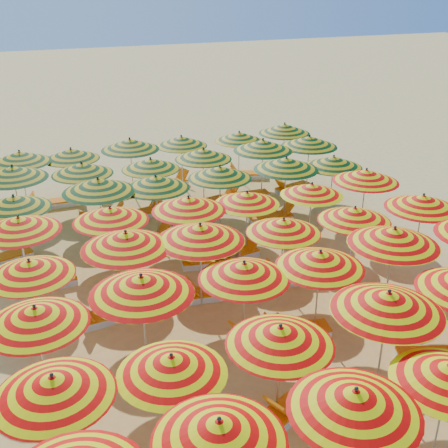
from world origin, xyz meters
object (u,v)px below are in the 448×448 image
(umbrella_29, at_px, (366,176))
(umbrella_39, at_px, (203,154))
(lounger_14, at_px, (235,255))
(umbrella_30, at_px, (14,203))
(umbrella_32, at_px, (156,182))
(lounger_19, at_px, (103,215))
(umbrella_43, at_px, (71,154))
(umbrella_38, at_px, (151,164))
(lounger_21, at_px, (219,200))
(umbrella_42, at_px, (20,157))
(lounger_9, at_px, (111,315))
(umbrella_35, at_px, (334,162))
(lounger_2, at_px, (296,403))
(umbrella_25, at_px, (110,215))
(umbrella_41, at_px, (309,141))
(umbrella_8, at_px, (280,336))
(lounger_28, at_px, (248,174))
(lounger_12, at_px, (46,283))
(umbrella_33, at_px, (220,172))
(lounger_7, at_px, (367,307))
(lounger_13, at_px, (206,261))
(umbrella_36, at_px, (13,172))
(umbrella_45, at_px, (181,141))
(umbrella_31, at_px, (98,185))
(lounger_16, at_px, (118,241))
(lounger_23, at_px, (293,188))
(umbrella_16, at_px, (394,237))
(umbrella_1, at_px, (219,431))
(umbrella_34, at_px, (286,164))
(umbrella_28, at_px, (312,190))
(lounger_26, at_px, (119,192))
(umbrella_9, at_px, (388,302))
(umbrella_23, at_px, (423,202))
(lounger_6, at_px, (296,332))
(lounger_17, at_px, (146,240))
(lounger_20, at_px, (142,214))
(beachgoer_b, at_px, (233,261))
(umbrella_22, at_px, (355,214))
(lounger_22, at_px, (248,196))
(umbrella_20, at_px, (200,233))
(lounger_27, at_px, (171,184))
(umbrella_44, at_px, (130,144))
(lounger_3, at_px, (434,356))
(umbrella_27, at_px, (247,198))
(lounger_25, at_px, (64,202))
(umbrella_18, at_px, (30,268))
(umbrella_2, at_px, (355,401))
(umbrella_47, at_px, (285,129))
(umbrella_7, at_px, (172,365))
(umbrella_40, at_px, (263,145))
(lounger_18, at_px, (271,217))
(umbrella_12, at_px, (36,316))

(umbrella_29, bearing_deg, umbrella_39, 133.99)
(lounger_14, bearing_deg, umbrella_39, 73.65)
(umbrella_30, distance_m, umbrella_32, 4.64)
(lounger_19, bearing_deg, umbrella_43, 117.68)
(umbrella_38, xyz_separation_m, lounger_21, (2.84, 0.13, -1.94))
(umbrella_42, xyz_separation_m, lounger_9, (1.69, -9.10, -2.06))
(umbrella_30, height_order, lounger_19, umbrella_30)
(umbrella_35, relative_size, lounger_2, 1.64)
(umbrella_25, height_order, umbrella_41, umbrella_41)
(umbrella_8, bearing_deg, lounger_28, 69.18)
(lounger_12, bearing_deg, umbrella_33, -163.05)
(lounger_7, relative_size, lounger_13, 1.01)
(umbrella_29, height_order, umbrella_36, umbrella_36)
(umbrella_38, relative_size, umbrella_45, 1.06)
(umbrella_29, distance_m, umbrella_35, 2.06)
(umbrella_31, xyz_separation_m, lounger_19, (0.39, 2.47, -2.14))
(lounger_16, xyz_separation_m, lounger_23, (8.17, 2.52, 0.00))
(umbrella_16, xyz_separation_m, lounger_23, (1.91, 9.35, -2.16))
(umbrella_1, relative_size, umbrella_34, 0.76)
(umbrella_28, relative_size, umbrella_35, 0.77)
(lounger_26, bearing_deg, umbrella_42, -12.92)
(umbrella_39, relative_size, lounger_21, 1.65)
(umbrella_28, distance_m, umbrella_30, 9.76)
(umbrella_9, relative_size, umbrella_23, 1.02)
(lounger_6, bearing_deg, umbrella_43, -61.30)
(umbrella_8, xyz_separation_m, umbrella_45, (2.30, 14.36, -0.00))
(umbrella_45, distance_m, lounger_17, 6.18)
(lounger_12, xyz_separation_m, lounger_20, (3.95, 4.19, 0.00))
(lounger_12, relative_size, lounger_28, 0.96)
(lounger_2, distance_m, beachgoer_b, 5.72)
(umbrella_22, bearing_deg, umbrella_8, -135.40)
(umbrella_31, bearing_deg, lounger_22, 19.90)
(umbrella_20, xyz_separation_m, lounger_27, (1.87, 9.67, -2.15))
(umbrella_28, distance_m, umbrella_44, 8.32)
(lounger_3, bearing_deg, lounger_16, 142.58)
(umbrella_27, distance_m, umbrella_31, 4.99)
(lounger_23, bearing_deg, lounger_25, -27.61)
(umbrella_18, bearing_deg, lounger_19, 68.17)
(umbrella_20, xyz_separation_m, lounger_12, (-4.10, 2.65, -2.15))
(lounger_9, relative_size, lounger_27, 0.98)
(umbrella_2, distance_m, umbrella_47, 17.86)
(umbrella_43, relative_size, lounger_16, 1.50)
(umbrella_7, height_order, umbrella_23, umbrella_23)
(umbrella_45, relative_size, lounger_3, 1.52)
(umbrella_27, xyz_separation_m, umbrella_40, (2.65, 4.56, 0.26))
(umbrella_45, distance_m, lounger_18, 5.61)
(lounger_25, bearing_deg, umbrella_41, -12.95)
(umbrella_9, relative_size, umbrella_12, 0.99)
(lounger_25, height_order, lounger_26, same)
(lounger_25, bearing_deg, umbrella_8, -79.44)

